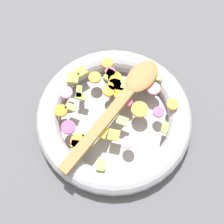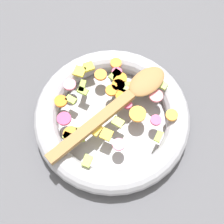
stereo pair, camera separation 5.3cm
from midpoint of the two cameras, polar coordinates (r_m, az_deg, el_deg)
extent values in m
plane|color=#4C4C51|center=(0.69, 2.17, -1.89)|extent=(4.00, 4.00, 0.00)
cylinder|color=gray|center=(0.69, 2.19, -1.70)|extent=(0.28, 0.28, 0.01)
torus|color=#9E9EA5|center=(0.67, 2.25, -1.08)|extent=(0.33, 0.33, 0.05)
cylinder|color=orange|center=(0.66, 4.20, 2.80)|extent=(0.04, 0.04, 0.01)
cylinder|color=orange|center=(0.67, 3.56, 4.66)|extent=(0.04, 0.04, 0.01)
cylinder|color=orange|center=(0.66, -7.00, 2.12)|extent=(0.04, 0.04, 0.01)
cylinder|color=orange|center=(0.65, 7.03, -0.58)|extent=(0.05, 0.05, 0.01)
cylinder|color=orange|center=(0.68, 3.70, 5.91)|extent=(0.03, 0.03, 0.01)
cylinder|color=orange|center=(0.66, 2.18, 3.77)|extent=(0.03, 0.03, 0.01)
cylinder|color=orange|center=(0.66, 13.13, -0.77)|extent=(0.03, 0.03, 0.01)
cylinder|color=orange|center=(0.68, 0.11, 6.63)|extent=(0.03, 0.03, 0.01)
cylinder|color=orange|center=(0.63, -5.12, -4.27)|extent=(0.04, 0.04, 0.01)
cylinder|color=orange|center=(0.70, 2.91, 8.73)|extent=(0.03, 0.03, 0.01)
cube|color=#B5DA63|center=(0.68, 11.21, 4.75)|extent=(0.02, 0.03, 0.01)
cube|color=#8EAB3F|center=(0.67, -3.23, 4.57)|extent=(0.03, 0.01, 0.01)
cube|color=#B7C958|center=(0.63, 3.47, -2.09)|extent=(0.02, 0.03, 0.01)
cube|color=#98AF37|center=(0.62, -3.41, -4.36)|extent=(0.03, 0.03, 0.01)
cube|color=#BCCC4B|center=(0.63, -5.60, -4.67)|extent=(0.02, 0.02, 0.01)
cube|color=#A7CE43|center=(0.63, 10.90, -4.64)|extent=(0.03, 0.02, 0.01)
cube|color=#BBDA62|center=(0.67, 4.21, 4.15)|extent=(0.02, 0.03, 0.01)
cube|color=#8FB642|center=(0.68, 2.69, 6.68)|extent=(0.03, 0.02, 0.01)
cube|color=#9FC74E|center=(0.66, -5.26, 2.07)|extent=(0.02, 0.03, 0.01)
cube|color=#B7DB4B|center=(0.61, -2.05, -9.15)|extent=(0.02, 0.02, 0.01)
cube|color=#8CAD42|center=(0.66, -3.12, 3.65)|extent=(0.02, 0.02, 0.01)
cube|color=#98BB48|center=(0.67, 4.44, 4.92)|extent=(0.02, 0.03, 0.01)
cylinder|color=#C63361|center=(0.64, -6.44, -1.43)|extent=(0.03, 0.03, 0.01)
cylinder|color=#CA3E60|center=(0.65, 5.17, 1.16)|extent=(0.02, 0.02, 0.01)
cylinder|color=#DF4172|center=(0.64, 10.28, -2.08)|extent=(0.03, 0.03, 0.01)
cylinder|color=pink|center=(0.62, 3.67, -6.17)|extent=(0.03, 0.03, 0.01)
cylinder|color=pink|center=(0.67, -5.54, 4.82)|extent=(0.04, 0.04, 0.01)
cylinder|color=#D23F5F|center=(0.69, 3.10, 7.11)|extent=(0.03, 0.03, 0.01)
cylinder|color=pink|center=(0.67, 10.31, 2.71)|extent=(0.04, 0.04, 0.01)
cube|color=yellow|center=(0.63, -0.76, -3.38)|extent=(0.03, 0.03, 0.01)
cube|color=yellow|center=(0.69, -3.79, 7.24)|extent=(0.03, 0.03, 0.01)
cube|color=gold|center=(0.62, 1.47, -4.38)|extent=(0.03, 0.03, 0.01)
cube|color=yellow|center=(0.69, -2.12, 8.12)|extent=(0.03, 0.03, 0.01)
cube|color=olive|center=(0.62, -1.31, -2.73)|extent=(0.19, 0.14, 0.01)
ellipsoid|color=olive|center=(0.67, 8.64, 5.35)|extent=(0.11, 0.10, 0.01)
camera|label=1|loc=(0.03, -87.66, 5.21)|focal=50.00mm
camera|label=2|loc=(0.03, 92.34, -5.21)|focal=50.00mm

